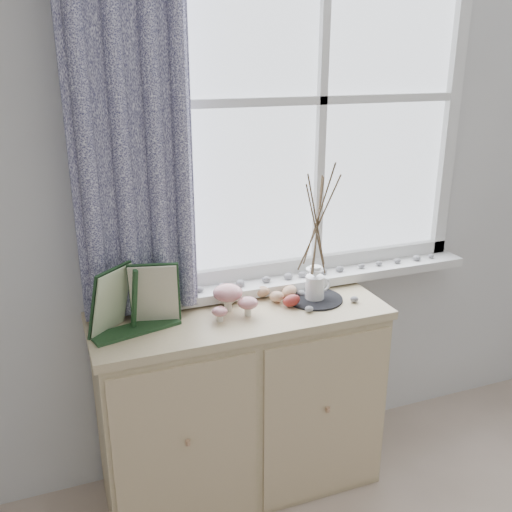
# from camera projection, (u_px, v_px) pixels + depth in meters

# --- Properties ---
(sideboard) EXTENTS (1.20, 0.45, 0.85)m
(sideboard) POSITION_uv_depth(u_px,v_px,m) (241.00, 403.00, 2.43)
(sideboard) COLOR #CEB490
(sideboard) RESTS_ON ground
(botanical_book) EXTENTS (0.41, 0.22, 0.27)m
(botanical_book) POSITION_uv_depth(u_px,v_px,m) (135.00, 301.00, 2.07)
(botanical_book) COLOR #1C3B1E
(botanical_book) RESTS_ON sideboard
(toadstool_cluster) EXTENTS (0.19, 0.17, 0.11)m
(toadstool_cluster) POSITION_uv_depth(u_px,v_px,m) (231.00, 298.00, 2.27)
(toadstool_cluster) COLOR white
(toadstool_cluster) RESTS_ON sideboard
(wooden_eggs) EXTENTS (0.17, 0.18, 0.07)m
(wooden_eggs) POSITION_uv_depth(u_px,v_px,m) (280.00, 295.00, 2.39)
(wooden_eggs) COLOR tan
(wooden_eggs) RESTS_ON sideboard
(songbird_figurine) EXTENTS (0.13, 0.09, 0.06)m
(songbird_figurine) POSITION_uv_depth(u_px,v_px,m) (226.00, 298.00, 2.36)
(songbird_figurine) COLOR silver
(songbird_figurine) RESTS_ON sideboard
(crocheted_doily) EXTENTS (0.24, 0.24, 0.01)m
(crocheted_doily) POSITION_uv_depth(u_px,v_px,m) (314.00, 299.00, 2.41)
(crocheted_doily) COLOR black
(crocheted_doily) RESTS_ON sideboard
(twig_pitcher) EXTENTS (0.21, 0.21, 0.60)m
(twig_pitcher) POSITION_uv_depth(u_px,v_px,m) (317.00, 221.00, 2.30)
(twig_pitcher) COLOR white
(twig_pitcher) RESTS_ON crocheted_doily
(sideboard_pebbles) EXTENTS (0.26, 0.19, 0.02)m
(sideboard_pebbles) POSITION_uv_depth(u_px,v_px,m) (322.00, 300.00, 2.37)
(sideboard_pebbles) COLOR #99999B
(sideboard_pebbles) RESTS_ON sideboard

